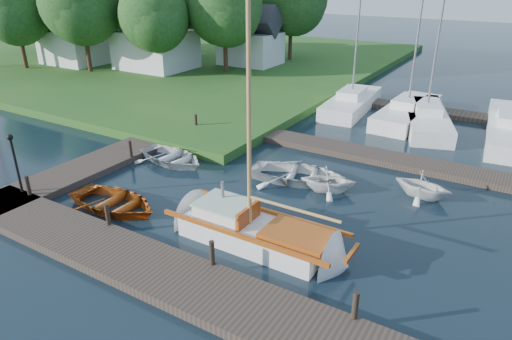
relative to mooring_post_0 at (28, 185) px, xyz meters
The scene contains 31 objects.
ground 9.04m from the mooring_post_0, 33.69° to the left, with size 160.00×160.00×0.00m, color black.
near_dock 7.59m from the mooring_post_0, ahead, with size 18.00×2.20×0.30m, color #312A21.
left_dock 7.04m from the mooring_post_0, 94.09° to the left, with size 2.20×18.00×0.30m, color #312A21.
far_dock 14.93m from the mooring_post_0, 50.44° to the left, with size 14.00×1.60×0.30m, color #312A21.
shore 33.90m from the mooring_post_0, 127.21° to the left, with size 50.00×40.00×0.50m, color #24521C.
mooring_post_0 is the anchor object (origin of this frame).
mooring_post_1 4.50m from the mooring_post_0, ahead, with size 0.16×0.16×0.80m, color black.
mooring_post_2 9.00m from the mooring_post_0, ahead, with size 0.16×0.16×0.80m, color black.
mooring_post_3 13.50m from the mooring_post_0, ahead, with size 0.16×0.16×0.80m, color black.
mooring_post_4 5.02m from the mooring_post_0, 84.29° to the left, with size 0.16×0.16×0.80m, color black.
mooring_post_5 10.01m from the mooring_post_0, 87.14° to the left, with size 0.16×0.16×0.80m, color black.
lamp_post 1.27m from the mooring_post_0, behind, with size 0.24×0.24×2.44m.
sailboat 9.62m from the mooring_post_0, 12.65° to the left, with size 7.15×2.01×9.83m.
dinghy 3.59m from the mooring_post_0, 20.98° to the left, with size 2.80×3.93×0.81m, color maroon.
tender_a 6.39m from the mooring_post_0, 70.04° to the left, with size 2.63×3.68×0.76m, color silver.
tender_b 12.05m from the mooring_post_0, 35.68° to the left, with size 1.96×2.27×1.20m, color silver.
tender_c 11.00m from the mooring_post_0, 41.54° to the left, with size 2.97×4.15×0.86m, color silver.
tender_d 15.77m from the mooring_post_0, 32.77° to the left, with size 2.00×2.32×1.22m, color silver.
marina_boat_0 20.04m from the mooring_post_0, 71.69° to the left, with size 2.71×7.41×10.32m.
marina_boat_1 21.29m from the mooring_post_0, 62.05° to the left, with size 2.55×7.74×10.58m.
marina_boat_2 21.39m from the mooring_post_0, 58.37° to the left, with size 4.57×8.28×11.26m.
marina_boat_3 24.31m from the mooring_post_0, 50.03° to the left, with size 3.01×9.60×11.94m.
house_a 24.54m from the mooring_post_0, 120.76° to the left, with size 6.30×5.00×6.29m.
house_b 28.03m from the mooring_post_0, 137.17° to the left, with size 5.77×4.50×5.79m.
house_c 27.84m from the mooring_post_0, 103.54° to the left, with size 5.25×4.00×5.28m.
tree_0 27.50m from the mooring_post_0, 146.22° to the left, with size 6.12×6.07×8.28m.
tree_1 24.33m from the mooring_post_0, 134.06° to the left, with size 6.70×6.70×9.20m.
tree_2 22.22m from the mooring_post_0, 118.86° to the left, with size 5.83×5.75×7.82m.
tree_3 24.49m from the mooring_post_0, 105.74° to the left, with size 6.41×6.38×8.74m.
tree_5 34.00m from the mooring_post_0, 131.93° to the left, with size 6.00×5.94×8.10m.
tree_6 35.77m from the mooring_post_0, 143.55° to the left, with size 6.24×6.20×8.46m.
Camera 1 is at (8.63, -14.15, 8.49)m, focal length 32.00 mm.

